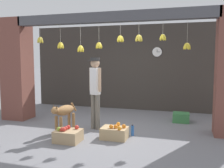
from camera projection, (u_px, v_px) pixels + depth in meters
The scene contains 11 objects.
ground_plane at pixel (108, 129), 6.08m from camera, with size 60.00×60.00×0.00m, color slate.
shop_back_wall at pixel (131, 68), 8.34m from camera, with size 6.84×0.12×2.80m, color #38332D.
shop_pillar_left at pixel (17, 69), 7.01m from camera, with size 0.70×0.60×2.80m, color brown.
storefront_awning at pixel (108, 20), 5.92m from camera, with size 4.94×0.27×0.95m.
dog at pixel (64, 112), 5.78m from camera, with size 0.37×0.84×0.68m.
shopkeeper at pixel (95, 87), 5.97m from camera, with size 0.33×0.31×1.73m.
fruit_crate_oranges at pixel (115, 133), 5.34m from camera, with size 0.55×0.40×0.33m.
fruit_crate_apples at pixel (68, 135), 5.14m from camera, with size 0.51×0.43×0.32m.
produce_box_green at pixel (181, 117), 6.73m from camera, with size 0.43×0.40×0.25m, color #387A42.
water_bottle at pixel (132, 131), 5.54m from camera, with size 0.07×0.07×0.25m.
wall_clock at pixel (157, 52), 7.96m from camera, with size 0.32×0.03×0.32m.
Camera 1 is at (1.81, -5.65, 1.72)m, focal length 40.00 mm.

